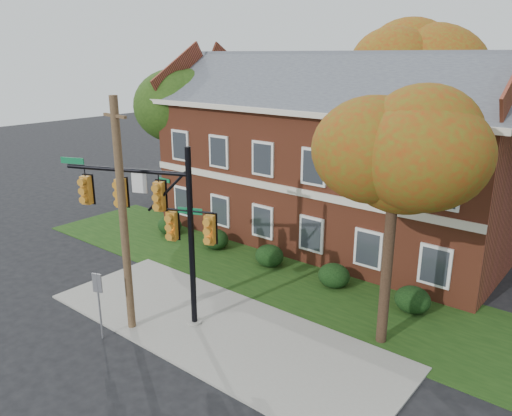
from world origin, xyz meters
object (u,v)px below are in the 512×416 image
Objects in this scene: tree_left_rear at (186,104)px; hedge_right at (334,276)px; hedge_far_right at (413,300)px; tree_near_right at (402,155)px; apartment_building at (331,147)px; hedge_left at (215,239)px; hedge_center at (269,256)px; tree_far_rear at (421,68)px; traffic_signal at (159,216)px; sign_post at (98,295)px; hedge_far_left at (170,225)px; utility_pole at (123,218)px.

hedge_right is at bearing -17.37° from tree_left_rear.
tree_near_right is at bearing -85.48° from hedge_far_right.
apartment_building reaches higher than tree_left_rear.
hedge_center is at bearing 0.00° from hedge_left.
apartment_building is 13.43× the size of hedge_center.
hedge_far_right is 16.51m from tree_far_rear.
sign_post is (-0.76, -2.25, -2.46)m from traffic_signal.
hedge_far_left is at bearing 115.09° from traffic_signal.
apartment_building is 12.90m from utility_pole.
hedge_far_right is (7.00, 0.00, 0.00)m from hedge_center.
hedge_center is at bearing -23.04° from tree_left_rear.
hedge_right is 3.50m from hedge_far_right.
hedge_center is at bearing 67.76° from traffic_signal.
utility_pole reaches higher than hedge_far_right.
sign_post is (-0.26, -1.08, -2.56)m from utility_pole.
hedge_center is at bearing -95.85° from tree_far_rear.
hedge_center is 0.17× the size of utility_pole.
sign_post is (-4.26, -8.70, 1.16)m from hedge_right.
traffic_signal is at bearing -90.01° from hedge_center.
utility_pole is (-7.50, -7.62, 3.73)m from hedge_far_right.
hedge_far_right is 0.21× the size of traffic_signal.
tree_near_right reaches higher than hedge_far_right.
sign_post is (-7.99, -5.87, -4.98)m from tree_near_right.
tree_left_rear reaches higher than utility_pole.
traffic_signal is at bearing -47.43° from tree_left_rear.
hedge_center is at bearing 0.00° from hedge_far_left.
hedge_center and hedge_right have the same top height.
hedge_far_left is at bearing 180.00° from hedge_left.
tree_left_rear is 0.77× the size of tree_far_rear.
hedge_center is 0.12× the size of tree_far_rear.
traffic_signal reaches higher than hedge_far_left.
hedge_far_left is 0.17× the size of utility_pole.
tree_near_right reaches higher than sign_post.
apartment_building is 14.36m from sign_post.
hedge_far_right is (14.00, 0.00, 0.00)m from hedge_far_left.
hedge_far_left is 7.00m from hedge_center.
hedge_far_right is 0.16× the size of tree_near_right.
hedge_center is 8.81m from sign_post.
apartment_building is at bearing 66.81° from sign_post.
utility_pole is (6.50, -7.62, 3.73)m from hedge_far_left.
hedge_right is at bearing 0.00° from hedge_left.
traffic_signal is at bearing 51.18° from sign_post.
tree_left_rear is (-6.23, 4.14, 6.16)m from hedge_left.
hedge_right is at bearing 0.00° from hedge_far_left.
utility_pole reaches higher than hedge_far_left.
tree_far_rear is at bearing 69.71° from hedge_left.
apartment_building is 2.19× the size of tree_near_right.
hedge_left is at bearing 180.00° from hedge_center.
apartment_building is 9.94m from tree_left_rear.
hedge_far_left is 14.00m from hedge_far_right.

